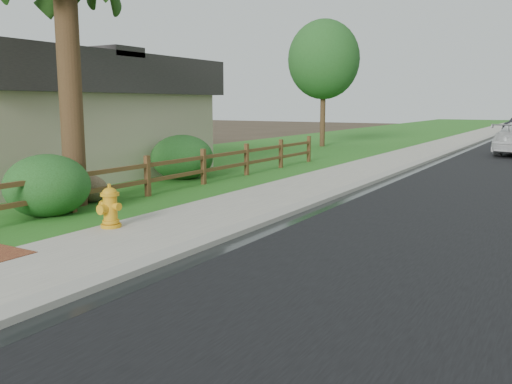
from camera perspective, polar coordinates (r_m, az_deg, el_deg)
The scene contains 14 objects.
ground at distance 8.04m, azimuth -16.92°, elevation -8.50°, with size 120.00×120.00×0.00m, color #372C1E.
curb at distance 40.53m, azimuth 23.17°, elevation 5.26°, with size 0.40×90.00×0.12m, color gray.
wet_gutter at distance 40.49m, azimuth 23.66°, elevation 5.17°, with size 0.50×90.00×0.00m, color black.
sidewalk at distance 40.72m, azimuth 21.36°, elevation 5.37°, with size 2.20×90.00×0.10m, color gray.
grass_strip at distance 41.07m, azimuth 18.73°, elevation 5.52°, with size 1.60×90.00×0.06m, color #275618.
lawn_near at distance 42.46m, azimuth 11.83°, elevation 5.91°, with size 9.00×90.00×0.04m, color #275618.
ranch_fence at distance 14.91m, azimuth -8.28°, elevation 2.35°, with size 0.12×16.92×1.10m.
house at distance 20.64m, azimuth -23.64°, elevation 7.65°, with size 10.60×9.60×4.05m.
fire_hydrant at distance 10.48m, azimuth -15.12°, elevation -1.58°, with size 0.54×0.43×0.83m.
boulder at distance 13.80m, azimuth -17.23°, elevation 0.34°, with size 1.04×0.78×0.70m, color brown.
shrub_a at distance 12.33m, azimuth -21.11°, elevation 0.62°, with size 1.79×1.79×1.34m, color #1E4217.
shrub_b at distance 18.68m, azimuth -10.12°, elevation 3.85°, with size 1.91×1.91×1.34m, color #1E4217.
shrub_c at distance 17.32m, azimuth -7.78°, elevation 3.64°, with size 1.97×1.97×1.43m, color #1E4217.
tree_near_left at distance 30.42m, azimuth 7.15°, elevation 13.65°, with size 3.89×3.89×6.89m.
Camera 1 is at (5.72, -5.11, 2.40)m, focal length 38.00 mm.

